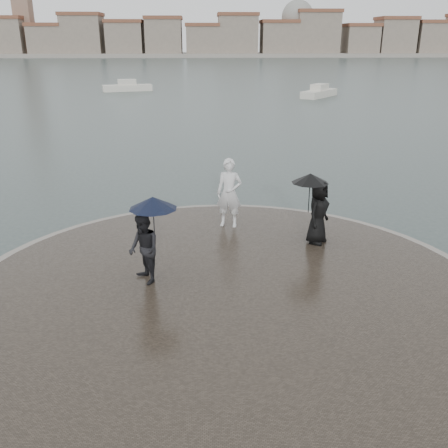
{
  "coord_description": "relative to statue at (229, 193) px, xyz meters",
  "views": [
    {
      "loc": [
        -0.49,
        -6.57,
        5.7
      ],
      "look_at": [
        0.0,
        4.8,
        1.45
      ],
      "focal_mm": 40.0,
      "sensor_mm": 36.0,
      "label": 1
    }
  ],
  "objects": [
    {
      "name": "quay_tip",
      "position": [
        -0.28,
        -4.07,
        -1.21
      ],
      "size": [
        11.9,
        11.9,
        0.36
      ],
      "primitive_type": "cylinder",
      "color": "#2D261E",
      "rests_on": "ground"
    },
    {
      "name": "statue",
      "position": [
        0.0,
        0.0,
        0.0
      ],
      "size": [
        0.85,
        0.66,
        2.06
      ],
      "primitive_type": "imported",
      "rotation": [
        0.0,
        0.0,
        -0.24
      ],
      "color": "silver",
      "rests_on": "quay_tip"
    },
    {
      "name": "far_skyline",
      "position": [
        -6.57,
        153.14,
        4.22
      ],
      "size": [
        260.0,
        20.0,
        37.0
      ],
      "color": "gray",
      "rests_on": "ground"
    },
    {
      "name": "visitor_left",
      "position": [
        -2.07,
        -3.59,
        0.1
      ],
      "size": [
        1.26,
        1.15,
        2.04
      ],
      "color": "black",
      "rests_on": "quay_tip"
    },
    {
      "name": "visitor_right",
      "position": [
        2.3,
        -1.39,
        0.07
      ],
      "size": [
        1.24,
        1.12,
        1.95
      ],
      "color": "black",
      "rests_on": "quay_tip"
    },
    {
      "name": "boats",
      "position": [
        8.56,
        36.49,
        -1.01
      ],
      "size": [
        38.63,
        21.84,
        1.5
      ],
      "color": "beige",
      "rests_on": "ground"
    },
    {
      "name": "ground",
      "position": [
        -0.28,
        -7.57,
        -1.39
      ],
      "size": [
        400.0,
        400.0,
        0.0
      ],
      "primitive_type": "plane",
      "color": "#2B3835",
      "rests_on": "ground"
    },
    {
      "name": "kerb_ring",
      "position": [
        -0.28,
        -4.07,
        -1.23
      ],
      "size": [
        12.5,
        12.5,
        0.32
      ],
      "primitive_type": "cylinder",
      "color": "gray",
      "rests_on": "ground"
    }
  ]
}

